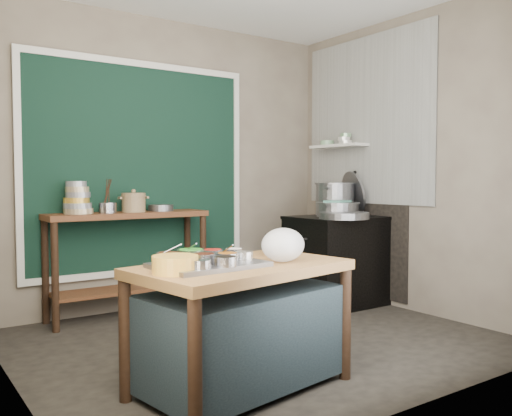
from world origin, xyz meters
TOP-DOWN VIEW (x-y plane):
  - floor at (0.00, 0.00)m, footprint 3.50×3.00m
  - back_wall at (0.00, 1.51)m, footprint 3.50×0.02m
  - left_wall at (-1.76, 0.00)m, footprint 0.02×3.00m
  - right_wall at (1.76, 0.00)m, footprint 0.02×3.00m
  - curtain_panel at (-0.35, 1.47)m, footprint 2.10×0.02m
  - curtain_frame at (-0.35, 1.46)m, footprint 2.22×0.03m
  - tile_panel at (1.74, 0.55)m, footprint 0.02×1.70m
  - soot_patch at (1.74, 0.65)m, footprint 0.01×1.30m
  - wall_shelf at (1.63, 0.85)m, footprint 0.22×0.70m
  - prep_table at (-0.65, -0.75)m, footprint 1.35×0.91m
  - back_counter at (-0.55, 1.28)m, footprint 1.45×0.40m
  - stove_block at (1.35, 0.55)m, footprint 0.90×0.68m
  - stove_top at (1.35, 0.55)m, footprint 0.92×0.69m
  - condiment_tray at (-0.86, -0.75)m, footprint 0.63×0.47m
  - condiment_bowls at (-0.89, -0.73)m, footprint 0.56×0.43m
  - yellow_basin at (-1.11, -0.82)m, footprint 0.30×0.30m
  - saucepan at (-0.16, -0.50)m, footprint 0.26×0.26m
  - plastic_bag_a at (-0.40, -0.83)m, footprint 0.28×0.24m
  - plastic_bag_b at (-0.25, -0.60)m, footprint 0.26×0.25m
  - bowl_stack at (-0.99, 1.30)m, footprint 0.25×0.25m
  - utensil_cup at (-0.74, 1.25)m, footprint 0.19×0.19m
  - ceramic_crock at (-0.50, 1.26)m, footprint 0.24×0.24m
  - wide_bowl at (-0.22, 1.28)m, footprint 0.30×0.30m
  - stock_pot at (1.45, 0.71)m, footprint 0.56×0.56m
  - pot_lid at (1.64, 0.64)m, footprint 0.25×0.47m
  - steamer at (1.29, 0.50)m, footprint 0.54×0.54m
  - green_cloth at (1.29, 0.50)m, footprint 0.28×0.25m
  - shallow_pan at (1.16, 0.27)m, footprint 0.50×0.50m
  - shelf_bowl_stack at (1.63, 0.76)m, footprint 0.14×0.14m
  - shelf_bowl_green at (1.63, 1.03)m, footprint 0.19×0.19m

SIDE VIEW (x-z plane):
  - floor at x=0.00m, z-range -0.02..0.00m
  - prep_table at x=-0.65m, z-range 0.00..0.75m
  - stove_block at x=1.35m, z-range 0.00..0.85m
  - back_counter at x=-0.55m, z-range 0.00..0.95m
  - soot_patch at x=1.74m, z-range 0.05..1.35m
  - condiment_tray at x=-0.86m, z-range 0.75..0.78m
  - yellow_basin at x=-1.11m, z-range 0.75..0.84m
  - condiment_bowls at x=-0.89m, z-range 0.77..0.84m
  - saucepan at x=-0.16m, z-range 0.75..0.88m
  - plastic_bag_b at x=-0.25m, z-range 0.75..0.91m
  - plastic_bag_a at x=-0.40m, z-range 0.75..0.95m
  - stove_top at x=1.35m, z-range 0.85..0.88m
  - shallow_pan at x=1.16m, z-range 0.88..0.94m
  - steamer at x=1.29m, z-range 0.88..1.02m
  - wide_bowl at x=-0.22m, z-range 0.95..1.01m
  - utensil_cup at x=-0.74m, z-range 0.95..1.04m
  - ceramic_crock at x=-0.50m, z-range 0.95..1.10m
  - green_cloth at x=1.29m, z-range 1.02..1.04m
  - stock_pot at x=1.45m, z-range 0.88..1.21m
  - bowl_stack at x=-0.99m, z-range 0.93..1.21m
  - pot_lid at x=1.64m, z-range 0.88..1.33m
  - curtain_panel at x=-0.35m, z-range 0.40..2.30m
  - curtain_frame at x=-0.35m, z-range 0.34..2.36m
  - back_wall at x=0.00m, z-range 0.00..2.80m
  - left_wall at x=-1.76m, z-range 0.00..2.80m
  - right_wall at x=1.76m, z-range 0.00..2.80m
  - wall_shelf at x=1.63m, z-range 1.59..1.61m
  - shelf_bowl_green at x=1.63m, z-range 1.61..1.67m
  - shelf_bowl_stack at x=1.63m, z-range 1.61..1.72m
  - tile_panel at x=1.74m, z-range 1.00..2.70m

